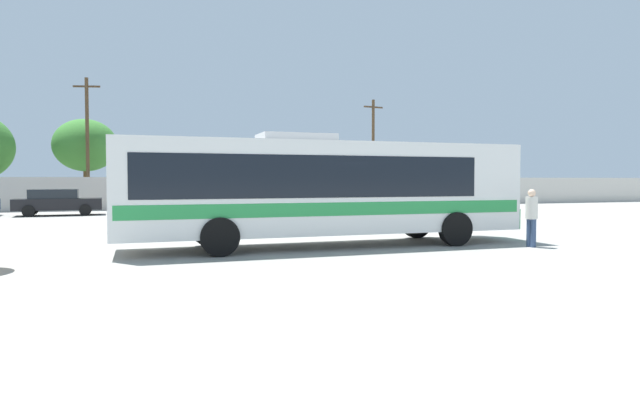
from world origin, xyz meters
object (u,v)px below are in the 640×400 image
(attendant_by_bus_door, at_px, (532,214))
(utility_pole_far, at_px, (87,141))
(parked_car_third_red, at_px, (178,200))
(parked_car_rightmost_grey, at_px, (259,199))
(roadside_tree_midleft, at_px, (85,145))
(coach_bus_white_green, at_px, (321,187))
(utility_pole_near, at_px, (373,150))
(parked_car_second_black, at_px, (57,202))

(attendant_by_bus_door, height_order, utility_pole_far, utility_pole_far)
(attendant_by_bus_door, xyz_separation_m, parked_car_third_red, (-9.08, 20.77, -0.22))
(parked_car_rightmost_grey, xyz_separation_m, roadside_tree_midleft, (-11.21, 8.43, 3.75))
(parked_car_rightmost_grey, distance_m, roadside_tree_midleft, 14.52)
(coach_bus_white_green, xyz_separation_m, parked_car_rightmost_grey, (2.05, 19.01, -1.02))
(utility_pole_near, height_order, utility_pole_far, utility_pole_far)
(parked_car_second_black, height_order, utility_pole_far, utility_pole_far)
(parked_car_third_red, bearing_deg, coach_bus_white_green, -80.49)
(attendant_by_bus_door, bearing_deg, coach_bus_white_green, 160.16)
(coach_bus_white_green, relative_size, utility_pole_far, 1.37)
(parked_car_third_red, relative_size, utility_pole_far, 0.49)
(utility_pole_near, distance_m, roadside_tree_midleft, 22.19)
(parked_car_second_black, xyz_separation_m, roadside_tree_midleft, (0.63, 9.36, 3.75))
(parked_car_rightmost_grey, height_order, utility_pole_far, utility_pole_far)
(parked_car_rightmost_grey, relative_size, roadside_tree_midleft, 0.72)
(parked_car_second_black, relative_size, parked_car_third_red, 1.05)
(coach_bus_white_green, distance_m, parked_car_rightmost_grey, 19.14)
(coach_bus_white_green, bearing_deg, parked_car_second_black, 118.42)
(parked_car_second_black, distance_m, utility_pole_near, 24.18)
(attendant_by_bus_door, distance_m, parked_car_third_red, 22.67)
(parked_car_second_black, height_order, parked_car_rightmost_grey, parked_car_rightmost_grey)
(parked_car_second_black, xyz_separation_m, parked_car_third_red, (6.66, 0.54, -0.02))
(parked_car_second_black, bearing_deg, utility_pole_near, 18.02)
(parked_car_rightmost_grey, relative_size, utility_pole_far, 0.52)
(attendant_by_bus_door, relative_size, utility_pole_far, 0.19)
(parked_car_third_red, bearing_deg, attendant_by_bus_door, -66.39)
(parked_car_second_black, xyz_separation_m, utility_pole_near, (22.73, 7.39, 3.70))
(attendant_by_bus_door, bearing_deg, parked_car_second_black, 127.89)
(roadside_tree_midleft, bearing_deg, parked_car_rightmost_grey, -36.96)
(parked_car_rightmost_grey, relative_size, utility_pole_near, 0.54)
(parked_car_third_red, distance_m, utility_pole_near, 17.86)
(parked_car_second_black, height_order, roadside_tree_midleft, roadside_tree_midleft)
(coach_bus_white_green, xyz_separation_m, attendant_by_bus_door, (5.96, -2.15, -0.83))
(attendant_by_bus_door, xyz_separation_m, parked_car_second_black, (-15.74, 20.23, -0.19))
(roadside_tree_midleft, bearing_deg, utility_pole_near, -5.08)
(utility_pole_far, bearing_deg, utility_pole_near, 1.92)
(utility_pole_far, bearing_deg, roadside_tree_midleft, 98.45)
(attendant_by_bus_door, bearing_deg, roadside_tree_midleft, 117.06)
(parked_car_third_red, height_order, parked_car_rightmost_grey, parked_car_rightmost_grey)
(parked_car_second_black, bearing_deg, attendant_by_bus_door, -52.11)
(roadside_tree_midleft, bearing_deg, attendant_by_bus_door, -62.94)
(parked_car_third_red, distance_m, parked_car_rightmost_grey, 5.18)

